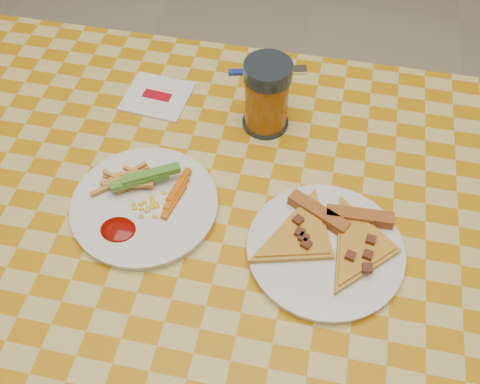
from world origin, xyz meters
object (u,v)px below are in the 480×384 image
at_px(table, 228,249).
at_px(plate_left, 145,206).
at_px(drink_glass, 267,96).
at_px(plate_right, 325,250).

height_order(table, plate_left, plate_left).
xyz_separation_m(plate_left, drink_glass, (0.16, 0.23, 0.06)).
relative_size(plate_left, plate_right, 0.99).
distance_m(table, drink_glass, 0.27).
bearing_deg(drink_glass, table, -94.99).
distance_m(table, plate_right, 0.18).
xyz_separation_m(plate_left, plate_right, (0.29, -0.02, 0.00)).
height_order(plate_right, drink_glass, drink_glass).
relative_size(table, plate_right, 5.48).
height_order(table, plate_right, plate_right).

